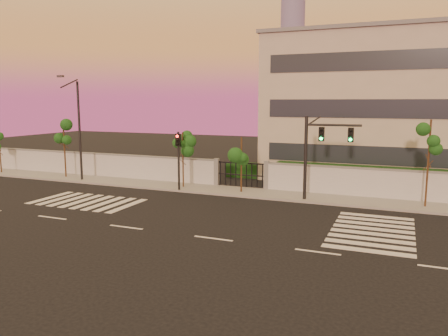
{
  "coord_description": "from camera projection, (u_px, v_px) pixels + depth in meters",
  "views": [
    {
      "loc": [
        8.18,
        -18.51,
        6.53
      ],
      "look_at": [
        -1.92,
        6.0,
        2.48
      ],
      "focal_mm": 35.0,
      "sensor_mm": 36.0,
      "label": 1
    }
  ],
  "objects": [
    {
      "name": "ground",
      "position": [
        213.0,
        239.0,
        20.98
      ],
      "size": [
        120.0,
        120.0,
        0.0
      ],
      "primitive_type": "plane",
      "color": "black",
      "rests_on": "ground"
    },
    {
      "name": "sidewalk",
      "position": [
        274.0,
        195.0,
        30.57
      ],
      "size": [
        60.0,
        3.0,
        0.15
      ],
      "primitive_type": "cube",
      "color": "gray",
      "rests_on": "ground"
    },
    {
      "name": "perimeter_wall",
      "position": [
        281.0,
        177.0,
        31.75
      ],
      "size": [
        60.0,
        0.36,
        2.2
      ],
      "color": "#B1B3B8",
      "rests_on": "ground"
    },
    {
      "name": "hedge_row",
      "position": [
        303.0,
        176.0,
        33.89
      ],
      "size": [
        41.0,
        4.25,
        1.8
      ],
      "color": "black",
      "rests_on": "ground"
    },
    {
      "name": "institutional_building",
      "position": [
        416.0,
        106.0,
        36.76
      ],
      "size": [
        24.4,
        12.4,
        12.25
      ],
      "color": "#B3AB97",
      "rests_on": "ground"
    },
    {
      "name": "distant_skyscraper",
      "position": [
        293.0,
        18.0,
        292.03
      ],
      "size": [
        16.0,
        16.0,
        118.0
      ],
      "color": "slate",
      "rests_on": "ground"
    },
    {
      "name": "road_markings",
      "position": [
        215.0,
        216.0,
        25.01
      ],
      "size": [
        57.0,
        7.62,
        0.02
      ],
      "color": "silver",
      "rests_on": "ground"
    },
    {
      "name": "street_tree_b",
      "position": [
        64.0,
        136.0,
        36.96
      ],
      "size": [
        1.57,
        1.25,
        4.93
      ],
      "color": "#382314",
      "rests_on": "ground"
    },
    {
      "name": "street_tree_c",
      "position": [
        183.0,
        147.0,
        32.61
      ],
      "size": [
        1.33,
        1.06,
        4.26
      ],
      "color": "#382314",
      "rests_on": "ground"
    },
    {
      "name": "street_tree_d",
      "position": [
        242.0,
        152.0,
        30.81
      ],
      "size": [
        1.41,
        1.12,
        4.05
      ],
      "color": "#382314",
      "rests_on": "ground"
    },
    {
      "name": "street_tree_e",
      "position": [
        430.0,
        144.0,
        26.27
      ],
      "size": [
        1.47,
        1.17,
        5.47
      ],
      "color": "#382314",
      "rests_on": "ground"
    },
    {
      "name": "traffic_signal_main",
      "position": [
        317.0,
        148.0,
        28.07
      ],
      "size": [
        3.54,
        0.36,
        5.6
      ],
      "rotation": [
        0.0,
        0.0,
        0.01
      ],
      "color": "black",
      "rests_on": "ground"
    },
    {
      "name": "traffic_signal_secondary",
      "position": [
        178.0,
        154.0,
        31.43
      ],
      "size": [
        0.34,
        0.34,
        4.39
      ],
      "rotation": [
        0.0,
        0.0,
        0.06
      ],
      "color": "black",
      "rests_on": "ground"
    },
    {
      "name": "streetlight_west",
      "position": [
        78.0,
        126.0,
        35.28
      ],
      "size": [
        0.51,
        2.05,
        8.51
      ],
      "color": "black",
      "rests_on": "ground"
    }
  ]
}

